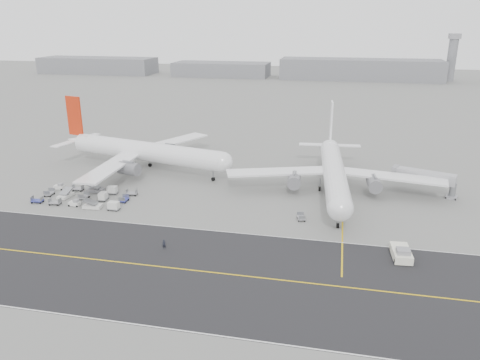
% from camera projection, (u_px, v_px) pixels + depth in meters
% --- Properties ---
extents(ground, '(700.00, 700.00, 0.00)m').
position_uv_depth(ground, '(194.00, 224.00, 96.45)').
color(ground, gray).
rests_on(ground, ground).
extents(taxiway, '(220.00, 59.00, 0.03)m').
position_uv_depth(taxiway, '(191.00, 270.00, 78.82)').
color(taxiway, '#252427').
rests_on(taxiway, ground).
extents(horizon_buildings, '(520.00, 28.00, 28.00)m').
position_uv_depth(horizon_buildings, '(345.00, 79.00, 330.95)').
color(horizon_buildings, gray).
rests_on(horizon_buildings, ground).
extents(control_tower, '(7.00, 7.00, 31.25)m').
position_uv_depth(control_tower, '(452.00, 57.00, 316.45)').
color(control_tower, gray).
rests_on(control_tower, ground).
extents(airliner_a, '(54.52, 53.32, 19.10)m').
position_uv_depth(airliner_a, '(143.00, 151.00, 129.52)').
color(airliner_a, white).
rests_on(airliner_a, ground).
extents(airliner_b, '(52.54, 53.28, 18.38)m').
position_uv_depth(airliner_b, '(334.00, 171.00, 112.95)').
color(airliner_b, white).
rests_on(airliner_b, ground).
extents(pushback_tug, '(3.50, 8.48, 2.40)m').
position_uv_depth(pushback_tug, '(401.00, 253.00, 82.50)').
color(pushback_tug, white).
rests_on(pushback_tug, ground).
extents(jet_bridge, '(15.40, 7.74, 5.82)m').
position_uv_depth(jet_bridge, '(425.00, 177.00, 112.39)').
color(jet_bridge, gray).
rests_on(jet_bridge, ground).
extents(gse_cluster, '(27.85, 18.07, 2.01)m').
position_uv_depth(gse_cluster, '(86.00, 199.00, 110.15)').
color(gse_cluster, gray).
rests_on(gse_cluster, ground).
extents(stray_dolly, '(2.02, 2.66, 1.46)m').
position_uv_depth(stray_dolly, '(301.00, 220.00, 98.53)').
color(stray_dolly, silver).
rests_on(stray_dolly, ground).
extents(ground_crew_a, '(0.77, 0.58, 1.90)m').
position_uv_depth(ground_crew_a, '(164.00, 244.00, 85.74)').
color(ground_crew_a, black).
rests_on(ground_crew_a, ground).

